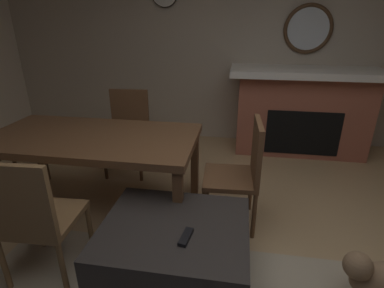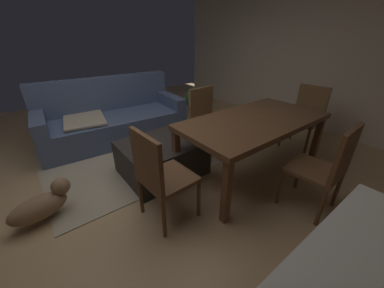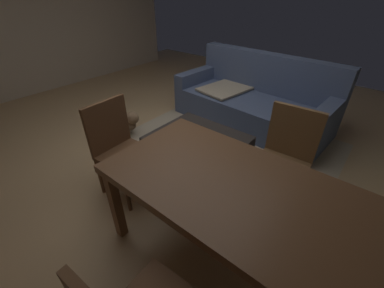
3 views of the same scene
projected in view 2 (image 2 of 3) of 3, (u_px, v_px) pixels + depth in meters
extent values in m
plane|color=tan|center=(129.00, 181.00, 2.71)|extent=(8.42, 8.42, 0.00)
cube|color=beige|center=(302.00, 48.00, 4.01)|extent=(0.12, 6.12, 2.75)
cube|color=tan|center=(140.00, 152.00, 3.37)|extent=(2.60, 2.00, 0.01)
cube|color=#4C5B7F|center=(116.00, 127.00, 3.71)|extent=(2.29, 1.12, 0.42)
cube|color=#4C5B7F|center=(105.00, 94.00, 3.78)|extent=(2.24, 0.36, 0.55)
cube|color=#4C5B7F|center=(169.00, 100.00, 4.08)|extent=(0.25, 0.97, 0.20)
cube|color=#4C5B7F|center=(38.00, 122.00, 3.06)|extent=(0.25, 0.97, 0.20)
cube|color=tan|center=(84.00, 119.00, 3.38)|extent=(0.69, 0.90, 0.03)
cube|color=#2D2826|center=(162.00, 158.00, 2.79)|extent=(0.95, 0.80, 0.43)
cube|color=black|center=(149.00, 140.00, 2.72)|extent=(0.07, 0.17, 0.02)
cube|color=brown|center=(255.00, 121.00, 2.56)|extent=(1.80, 0.92, 0.06)
cube|color=brown|center=(177.00, 157.00, 2.55)|extent=(0.07, 0.07, 0.68)
cube|color=brown|center=(265.00, 124.00, 3.47)|extent=(0.07, 0.07, 0.68)
cube|color=brown|center=(226.00, 192.00, 1.99)|extent=(0.07, 0.07, 0.68)
cube|color=brown|center=(316.00, 142.00, 2.91)|extent=(0.07, 0.07, 0.68)
cube|color=brown|center=(210.00, 124.00, 3.22)|extent=(0.46, 0.46, 0.04)
cube|color=brown|center=(201.00, 104.00, 3.24)|extent=(0.44, 0.06, 0.48)
cylinder|color=brown|center=(228.00, 139.00, 3.31)|extent=(0.04, 0.04, 0.41)
cylinder|color=brown|center=(209.00, 147.00, 3.07)|extent=(0.04, 0.04, 0.41)
cylinder|color=brown|center=(210.00, 131.00, 3.58)|extent=(0.04, 0.04, 0.41)
cylinder|color=brown|center=(191.00, 138.00, 3.34)|extent=(0.04, 0.04, 0.41)
cube|color=brown|center=(314.00, 170.00, 2.16)|extent=(0.46, 0.46, 0.04)
cube|color=brown|center=(345.00, 154.00, 1.90)|extent=(0.44, 0.07, 0.48)
cylinder|color=brown|center=(280.00, 187.00, 2.27)|extent=(0.04, 0.04, 0.41)
cylinder|color=brown|center=(298.00, 173.00, 2.51)|extent=(0.04, 0.04, 0.41)
cylinder|color=brown|center=(321.00, 208.00, 2.01)|extent=(0.04, 0.04, 0.41)
cylinder|color=brown|center=(337.00, 190.00, 2.24)|extent=(0.04, 0.04, 0.41)
cube|color=brown|center=(168.00, 178.00, 2.03)|extent=(0.46, 0.46, 0.04)
cube|color=brown|center=(147.00, 161.00, 1.80)|extent=(0.06, 0.44, 0.48)
cylinder|color=brown|center=(174.00, 180.00, 2.39)|extent=(0.04, 0.04, 0.41)
cylinder|color=brown|center=(199.00, 199.00, 2.12)|extent=(0.04, 0.04, 0.41)
cylinder|color=brown|center=(141.00, 196.00, 2.16)|extent=(0.04, 0.04, 0.41)
cylinder|color=brown|center=(164.00, 219.00, 1.88)|extent=(0.04, 0.04, 0.41)
cube|color=brown|center=(302.00, 121.00, 3.35)|extent=(0.48, 0.48, 0.04)
cube|color=brown|center=(312.00, 102.00, 3.35)|extent=(0.08, 0.44, 0.48)
cylinder|color=brown|center=(307.00, 143.00, 3.19)|extent=(0.04, 0.04, 0.41)
cylinder|color=brown|center=(281.00, 134.00, 3.46)|extent=(0.04, 0.04, 0.41)
cylinder|color=brown|center=(317.00, 135.00, 3.44)|extent=(0.04, 0.04, 0.41)
cylinder|color=brown|center=(292.00, 128.00, 3.70)|extent=(0.04, 0.04, 0.41)
cylinder|color=#474C51|center=(195.00, 110.00, 4.93)|extent=(0.23, 0.23, 0.18)
ellipsoid|color=#387233|center=(195.00, 98.00, 4.81)|extent=(0.43, 0.43, 0.47)
ellipsoid|color=#8C6B4C|center=(39.00, 208.00, 2.06)|extent=(0.53, 0.32, 0.23)
sphere|color=#8C6B4C|center=(61.00, 186.00, 2.16)|extent=(0.17, 0.17, 0.17)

